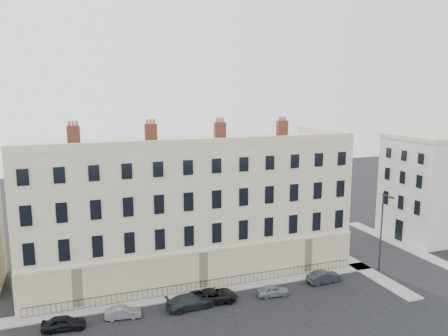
{
  "coord_description": "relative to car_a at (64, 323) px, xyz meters",
  "views": [
    {
      "loc": [
        -18.68,
        -35.41,
        20.27
      ],
      "look_at": [
        -2.23,
        10.0,
        11.98
      ],
      "focal_mm": 35.0,
      "sensor_mm": 36.0,
      "label": 1
    }
  ],
  "objects": [
    {
      "name": "terrace",
      "position": [
        13.87,
        9.75,
        6.87
      ],
      "size": [
        36.22,
        12.22,
        17.0
      ],
      "color": "#BDB08D",
      "rests_on": "ground"
    },
    {
      "name": "car_f",
      "position": [
        26.57,
        0.59,
        0.01
      ],
      "size": [
        3.9,
        1.46,
        1.27
      ],
      "primitive_type": "imported",
      "rotation": [
        0.0,
        0.0,
        1.6
      ],
      "color": "#21252C",
      "rests_on": "ground"
    },
    {
      "name": "car_c",
      "position": [
        11.37,
        0.0,
        0.05
      ],
      "size": [
        4.82,
        2.21,
        1.36
      ],
      "primitive_type": "imported",
      "rotation": [
        0.0,
        0.0,
        1.64
      ],
      "color": "#20242A",
      "rests_on": "ground"
    },
    {
      "name": "car_e",
      "position": [
        19.91,
        -0.38,
        -0.06
      ],
      "size": [
        3.46,
        1.7,
        1.14
      ],
      "primitive_type": "imported",
      "rotation": [
        0.0,
        0.0,
        1.46
      ],
      "color": "slate",
      "rests_on": "ground"
    },
    {
      "name": "pavement_east_return",
      "position": [
        32.84,
        5.79,
        -0.57
      ],
      "size": [
        2.0,
        24.0,
        0.12
      ],
      "primitive_type": "cube",
      "color": "gray",
      "rests_on": "ground"
    },
    {
      "name": "car_a",
      "position": [
        0.0,
        0.0,
        0.0
      ],
      "size": [
        3.81,
        1.81,
        1.26
      ],
      "primitive_type": "imported",
      "rotation": [
        0.0,
        0.0,
        1.48
      ],
      "color": "black",
      "rests_on": "ground"
    },
    {
      "name": "railings",
      "position": [
        13.84,
        3.19,
        -0.08
      ],
      "size": [
        35.0,
        0.04,
        0.96
      ],
      "color": "black",
      "rests_on": "ground"
    },
    {
      "name": "ground",
      "position": [
        19.84,
        -2.21,
        -0.63
      ],
      "size": [
        160.0,
        160.0,
        0.0
      ],
      "primitive_type": "plane",
      "color": "black",
      "rests_on": "ground"
    },
    {
      "name": "pavement_adjacent",
      "position": [
        42.84,
        7.79,
        -0.57
      ],
      "size": [
        2.0,
        20.0,
        0.12
      ],
      "primitive_type": "cube",
      "color": "gray",
      "rests_on": "ground"
    },
    {
      "name": "streetlamp",
      "position": [
        34.37,
        1.17,
        4.46
      ],
      "size": [
        0.51,
        1.98,
        9.18
      ],
      "rotation": [
        0.0,
        0.0,
        0.17
      ],
      "color": "#2D2C31",
      "rests_on": "ground"
    },
    {
      "name": "adjacent_building",
      "position": [
        48.84,
        8.79,
        6.37
      ],
      "size": [
        10.0,
        10.0,
        14.0
      ],
      "primitive_type": "cube",
      "color": "beige",
      "rests_on": "ground"
    },
    {
      "name": "pavement_terrace",
      "position": [
        9.84,
        2.79,
        -0.57
      ],
      "size": [
        48.0,
        2.0,
        0.12
      ],
      "primitive_type": "cube",
      "color": "gray",
      "rests_on": "ground"
    },
    {
      "name": "car_d",
      "position": [
        13.82,
        0.4,
        0.04
      ],
      "size": [
        4.92,
        2.48,
        1.34
      ],
      "primitive_type": "imported",
      "rotation": [
        0.0,
        0.0,
        1.51
      ],
      "color": "black",
      "rests_on": "ground"
    },
    {
      "name": "car_b",
      "position": [
        5.08,
        0.29,
        -0.1
      ],
      "size": [
        3.34,
        1.58,
        1.06
      ],
      "primitive_type": "imported",
      "rotation": [
        0.0,
        0.0,
        1.42
      ],
      "color": "slate",
      "rests_on": "ground"
    }
  ]
}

